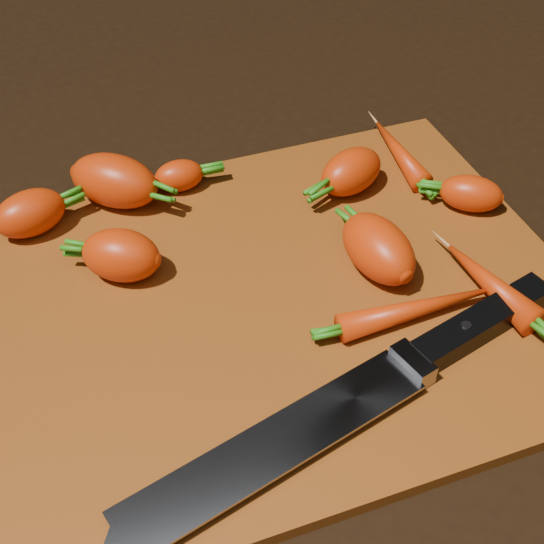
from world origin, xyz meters
name	(u,v)px	position (x,y,z in m)	size (l,w,h in m)	color
ground	(276,309)	(0.00, 0.00, -0.01)	(2.00, 2.00, 0.01)	black
cutting_board	(276,300)	(0.00, 0.00, 0.01)	(0.50, 0.40, 0.01)	brown
carrot_0	(30,213)	(-0.18, 0.15, 0.03)	(0.07, 0.04, 0.04)	red
carrot_1	(121,255)	(-0.11, 0.07, 0.03)	(0.07, 0.05, 0.05)	red
carrot_2	(114,181)	(-0.10, 0.17, 0.04)	(0.09, 0.05, 0.05)	red
carrot_3	(378,248)	(0.09, 0.00, 0.04)	(0.08, 0.05, 0.05)	red
carrot_4	(351,172)	(0.12, 0.11, 0.03)	(0.07, 0.04, 0.04)	red
carrot_5	(179,176)	(-0.04, 0.17, 0.03)	(0.05, 0.03, 0.03)	red
carrot_6	(471,194)	(0.21, 0.05, 0.03)	(0.06, 0.03, 0.03)	red
carrot_7	(399,152)	(0.18, 0.14, 0.02)	(0.11, 0.02, 0.02)	red
carrot_8	(417,309)	(0.10, -0.06, 0.02)	(0.13, 0.02, 0.02)	red
carrot_9	(490,283)	(0.17, -0.06, 0.03)	(0.10, 0.03, 0.03)	red
knife	(303,429)	(-0.03, -0.14, 0.02)	(0.38, 0.13, 0.02)	gray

